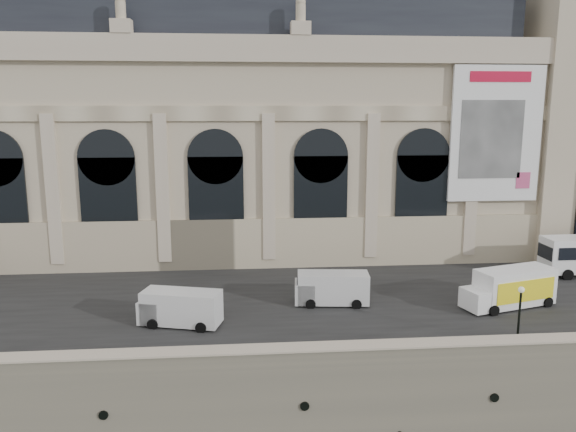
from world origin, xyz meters
name	(u,v)px	position (x,y,z in m)	size (l,w,h in m)	color
quay	(256,262)	(0.00, 35.00, 3.00)	(160.00, 70.00, 6.00)	gray
street	(262,294)	(0.00, 14.00, 6.03)	(160.00, 24.00, 0.06)	#2D2D2D
parapet	(271,357)	(0.00, 0.60, 6.62)	(160.00, 1.40, 1.21)	gray
museum	(200,125)	(-5.98, 30.86, 19.72)	(69.00, 18.70, 29.10)	#BFB092
clock_pavilion	(571,90)	(34.00, 27.93, 23.42)	(13.00, 14.72, 36.70)	#BFB092
van_b	(177,308)	(-6.41, 7.74, 7.32)	(6.17, 3.59, 2.59)	silver
van_c	(328,288)	(5.17, 11.19, 7.33)	(6.03, 2.87, 2.60)	silver
box_truck	(510,288)	(19.34, 9.39, 7.54)	(7.97, 4.43, 3.07)	white
lamp_right	(519,316)	(16.43, 2.27, 8.02)	(0.41, 0.41, 4.06)	black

